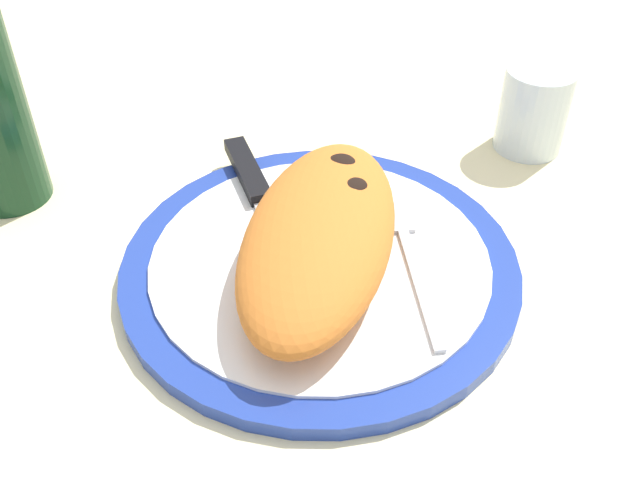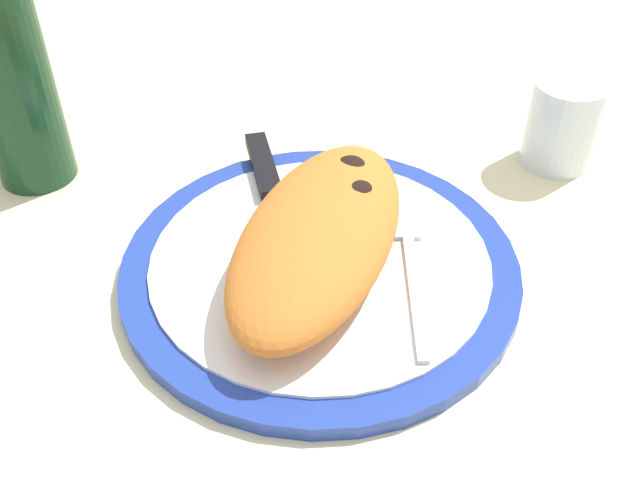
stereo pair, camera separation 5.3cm
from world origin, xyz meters
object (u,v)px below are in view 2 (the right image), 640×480
object	(u,v)px
calzone	(314,235)
knife	(269,184)
plate	(320,266)
wine_bottle	(10,73)
water_glass	(561,128)
fork	(411,263)

from	to	relation	value
calzone	knife	distance (cm)	11.19
plate	wine_bottle	size ratio (longest dim) A/B	1.24
water_glass	calzone	bearing A→B (deg)	138.67
fork	knife	distance (cm)	16.03
calzone	knife	size ratio (longest dim) A/B	1.24
calzone	water_glass	size ratio (longest dim) A/B	3.04
plate	knife	xyz separation A→B (cm)	(8.28, 6.84, 1.36)
fork	wine_bottle	xyz separation A→B (cm)	(6.54, 37.63, 9.15)
plate	calzone	size ratio (longest dim) A/B	1.24
calzone	fork	xyz separation A→B (cm)	(1.47, -7.77, -2.69)
wine_bottle	knife	bearing A→B (deg)	-88.04
calzone	knife	bearing A→B (deg)	36.29
calzone	water_glass	world-z (taller)	water_glass
calzone	fork	size ratio (longest dim) A/B	1.53
water_glass	knife	bearing A→B (deg)	117.26
fork	calzone	bearing A→B (deg)	100.70
calzone	water_glass	distance (cm)	29.59
water_glass	wine_bottle	distance (cm)	51.89
calzone	knife	xyz separation A→B (cm)	(8.81, 6.47, -2.40)
plate	fork	world-z (taller)	fork
calzone	water_glass	xyz separation A→B (cm)	(22.21, -19.53, -0.70)
water_glass	wine_bottle	world-z (taller)	wine_bottle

